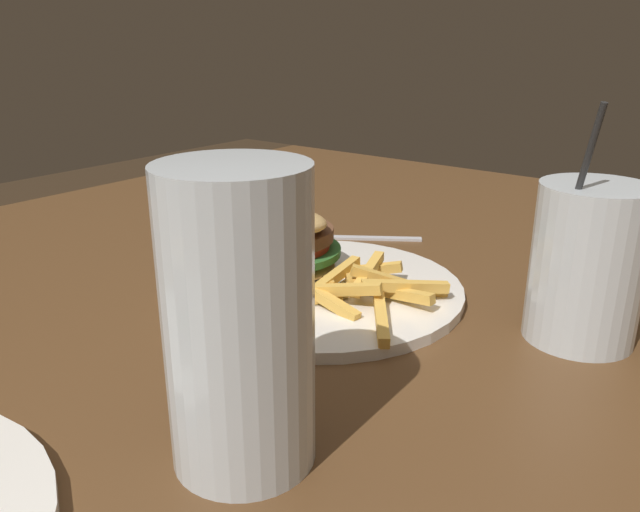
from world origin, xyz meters
name	(u,v)px	position (x,y,z in m)	size (l,w,h in m)	color
dining_table	(333,414)	(0.00, 0.00, 0.65)	(1.23, 1.36, 0.73)	brown
meal_plate_near	(302,265)	(0.08, -0.05, 0.76)	(0.27, 0.27, 0.09)	white
beer_glass	(239,329)	(-0.05, 0.16, 0.82)	(0.08, 0.08, 0.17)	silver
juice_glass	(586,268)	(-0.16, -0.11, 0.79)	(0.09, 0.09, 0.19)	silver
spoon	(299,232)	(0.18, -0.18, 0.74)	(0.17, 0.13, 0.02)	silver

